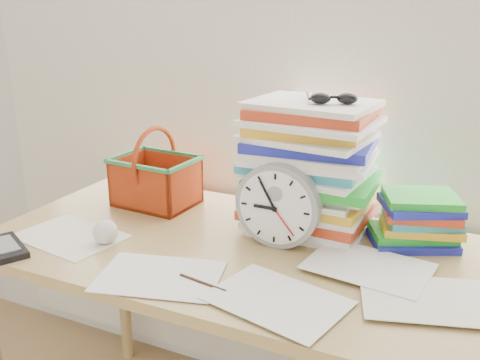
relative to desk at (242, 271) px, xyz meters
The scene contains 11 objects.
curtain 0.73m from the desk, 90.00° to the left, with size 2.40×0.01×2.50m, color silver.
desk is the anchor object (origin of this frame).
paper_stack 0.34m from the desk, 60.00° to the left, with size 0.36×0.30×0.36m, color white, non-canonical shape.
clock 0.21m from the desk, 29.51° to the left, with size 0.23×0.23×0.05m, color gray.
sunglasses 0.52m from the desk, 46.14° to the left, with size 0.14×0.12×0.03m, color black, non-canonical shape.
book_stack 0.48m from the desk, 27.57° to the left, with size 0.24×0.18×0.14m, color white, non-canonical shape.
basket 0.46m from the desk, 155.91° to the left, with size 0.25×0.19×0.25m, color #BA3C12, non-canonical shape.
crumpled_ball 0.38m from the desk, 157.59° to the right, with size 0.07×0.07×0.07m, color white.
pen 0.24m from the desk, 88.02° to the right, with size 0.01×0.01×0.13m, color black.
calculator 0.62m from the desk, 152.14° to the right, with size 0.17×0.08×0.02m, color black.
scattered_papers 0.08m from the desk, ahead, with size 1.26×0.42×0.02m, color white, non-canonical shape.
Camera 1 is at (0.55, 0.43, 1.36)m, focal length 40.00 mm.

